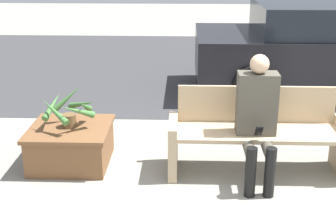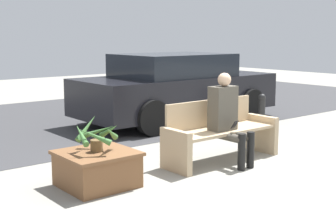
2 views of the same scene
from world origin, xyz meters
name	(u,v)px [view 1 (image 1 of 2)]	position (x,y,z in m)	size (l,w,h in m)	color
road_surface	(226,66)	(0.00, 5.27, 0.00)	(20.00, 6.00, 0.01)	#38383A
bench	(257,133)	(-0.05, 0.83, 0.42)	(1.84, 0.57, 0.86)	tan
person_seated	(257,115)	(-0.09, 0.64, 0.69)	(0.39, 0.61, 1.28)	#4C473D
planter_box	(71,144)	(-2.03, 0.91, 0.23)	(0.85, 0.83, 0.43)	brown
potted_plant	(70,109)	(-2.01, 0.92, 0.63)	(0.59, 0.60, 0.43)	brown
parked_car	(332,49)	(1.50, 3.65, 0.71)	(4.30, 1.98, 1.41)	black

